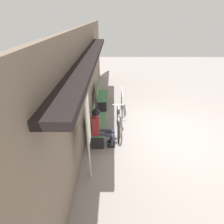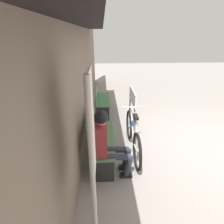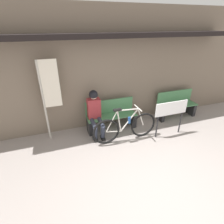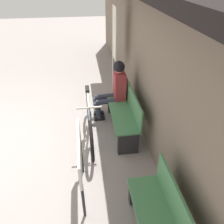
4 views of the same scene
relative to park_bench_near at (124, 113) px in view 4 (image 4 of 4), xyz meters
name	(u,v)px [view 4 (image 4 of 4)]	position (x,y,z in m)	size (l,w,h in m)	color
storefront_wall	(151,47)	(0.07, 0.38, 1.28)	(12.00, 0.56, 3.20)	#756656
park_bench_near	(124,113)	(0.00, 0.00, 0.00)	(1.41, 0.42, 0.84)	#477F51
bicycle	(90,121)	(0.15, -0.67, 0.00)	(1.72, 0.40, 0.94)	black
person_seated	(114,87)	(-0.49, -0.11, 0.32)	(0.34, 0.66, 1.24)	#2D3342
banner_pole	(114,41)	(-1.56, 0.04, 0.94)	(0.45, 0.05, 2.06)	#B7B2A8
signboard	(80,155)	(1.35, -0.84, 0.35)	(0.92, 0.04, 0.99)	#232326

